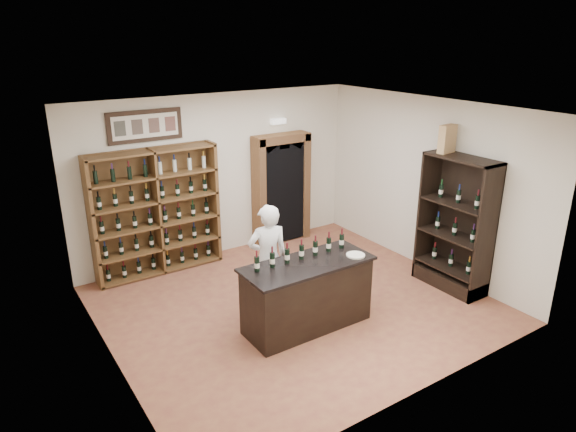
# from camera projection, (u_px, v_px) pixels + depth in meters

# --- Properties ---
(floor) EXTENTS (5.50, 5.50, 0.00)m
(floor) POSITION_uv_depth(u_px,v_px,m) (295.00, 304.00, 7.99)
(floor) COLOR #96603C
(floor) RESTS_ON ground
(ceiling) EXTENTS (5.50, 5.50, 0.00)m
(ceiling) POSITION_uv_depth(u_px,v_px,m) (296.00, 110.00, 6.97)
(ceiling) COLOR white
(ceiling) RESTS_ON wall_back
(wall_back) EXTENTS (5.50, 0.04, 3.00)m
(wall_back) POSITION_uv_depth(u_px,v_px,m) (219.00, 176.00, 9.44)
(wall_back) COLOR beige
(wall_back) RESTS_ON ground
(wall_left) EXTENTS (0.04, 5.00, 3.00)m
(wall_left) POSITION_uv_depth(u_px,v_px,m) (103.00, 257.00, 6.05)
(wall_left) COLOR beige
(wall_left) RESTS_ON ground
(wall_right) EXTENTS (0.04, 5.00, 3.00)m
(wall_right) POSITION_uv_depth(u_px,v_px,m) (426.00, 184.00, 8.91)
(wall_right) COLOR beige
(wall_right) RESTS_ON ground
(wine_shelf) EXTENTS (2.20, 0.38, 2.20)m
(wine_shelf) POSITION_uv_depth(u_px,v_px,m) (156.00, 212.00, 8.77)
(wine_shelf) COLOR brown
(wine_shelf) RESTS_ON ground
(framed_picture) EXTENTS (1.25, 0.04, 0.52)m
(framed_picture) POSITION_uv_depth(u_px,v_px,m) (145.00, 126.00, 8.39)
(framed_picture) COLOR black
(framed_picture) RESTS_ON wall_back
(arched_doorway) EXTENTS (1.17, 0.35, 2.17)m
(arched_doorway) POSITION_uv_depth(u_px,v_px,m) (281.00, 186.00, 10.08)
(arched_doorway) COLOR black
(arched_doorway) RESTS_ON ground
(emergency_light) EXTENTS (0.30, 0.10, 0.10)m
(emergency_light) POSITION_uv_depth(u_px,v_px,m) (278.00, 121.00, 9.72)
(emergency_light) COLOR white
(emergency_light) RESTS_ON wall_back
(tasting_counter) EXTENTS (1.88, 0.78, 1.00)m
(tasting_counter) POSITION_uv_depth(u_px,v_px,m) (307.00, 295.00, 7.25)
(tasting_counter) COLOR black
(tasting_counter) RESTS_ON ground
(counter_bottle_0) EXTENTS (0.07, 0.07, 0.30)m
(counter_bottle_0) POSITION_uv_depth(u_px,v_px,m) (257.00, 264.00, 6.78)
(counter_bottle_0) COLOR black
(counter_bottle_0) RESTS_ON tasting_counter
(counter_bottle_1) EXTENTS (0.07, 0.07, 0.30)m
(counter_bottle_1) POSITION_uv_depth(u_px,v_px,m) (272.00, 260.00, 6.91)
(counter_bottle_1) COLOR black
(counter_bottle_1) RESTS_ON tasting_counter
(counter_bottle_2) EXTENTS (0.07, 0.07, 0.30)m
(counter_bottle_2) POSITION_uv_depth(u_px,v_px,m) (287.00, 256.00, 7.03)
(counter_bottle_2) COLOR black
(counter_bottle_2) RESTS_ON tasting_counter
(counter_bottle_3) EXTENTS (0.07, 0.07, 0.30)m
(counter_bottle_3) POSITION_uv_depth(u_px,v_px,m) (301.00, 252.00, 7.16)
(counter_bottle_3) COLOR black
(counter_bottle_3) RESTS_ON tasting_counter
(counter_bottle_4) EXTENTS (0.07, 0.07, 0.30)m
(counter_bottle_4) POSITION_uv_depth(u_px,v_px,m) (315.00, 248.00, 7.28)
(counter_bottle_4) COLOR black
(counter_bottle_4) RESTS_ON tasting_counter
(counter_bottle_5) EXTENTS (0.07, 0.07, 0.30)m
(counter_bottle_5) POSITION_uv_depth(u_px,v_px,m) (329.00, 244.00, 7.41)
(counter_bottle_5) COLOR black
(counter_bottle_5) RESTS_ON tasting_counter
(counter_bottle_6) EXTENTS (0.07, 0.07, 0.30)m
(counter_bottle_6) POSITION_uv_depth(u_px,v_px,m) (342.00, 241.00, 7.53)
(counter_bottle_6) COLOR black
(counter_bottle_6) RESTS_ON tasting_counter
(side_cabinet) EXTENTS (0.48, 1.20, 2.20)m
(side_cabinet) POSITION_uv_depth(u_px,v_px,m) (454.00, 244.00, 8.34)
(side_cabinet) COLOR black
(side_cabinet) RESTS_ON ground
(shopkeeper) EXTENTS (0.69, 0.54, 1.68)m
(shopkeeper) POSITION_uv_depth(u_px,v_px,m) (268.00, 259.00, 7.58)
(shopkeeper) COLOR white
(shopkeeper) RESTS_ON ground
(plate) EXTENTS (0.27, 0.27, 0.02)m
(plate) POSITION_uv_depth(u_px,v_px,m) (356.00, 255.00, 7.29)
(plate) COLOR beige
(plate) RESTS_ON tasting_counter
(wine_crate) EXTENTS (0.33, 0.16, 0.44)m
(wine_crate) POSITION_uv_depth(u_px,v_px,m) (447.00, 139.00, 8.02)
(wine_crate) COLOR tan
(wine_crate) RESTS_ON side_cabinet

